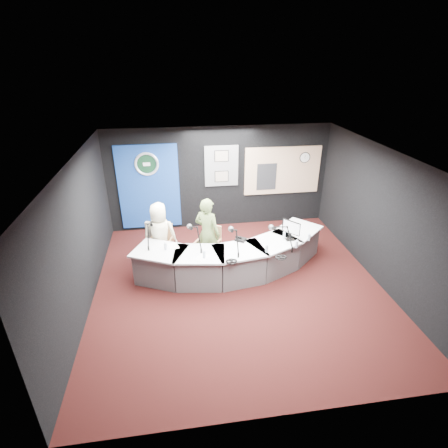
{
  "coord_description": "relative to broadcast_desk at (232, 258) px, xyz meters",
  "views": [
    {
      "loc": [
        -1.2,
        -5.99,
        4.48
      ],
      "look_at": [
        -0.2,
        0.8,
        1.1
      ],
      "focal_mm": 28.0,
      "sensor_mm": 36.0,
      "label": 1
    }
  ],
  "objects": [
    {
      "name": "boom_mic_d",
      "position": [
        1.0,
        -0.3,
        0.68
      ],
      "size": [
        0.44,
        0.65,
        0.6
      ],
      "primitive_type": null,
      "color": "black",
      "rests_on": "broadcast_desk"
    },
    {
      "name": "boom_mic_c",
      "position": [
        -0.01,
        -0.29,
        0.68
      ],
      "size": [
        0.17,
        0.74,
        0.6
      ],
      "primitive_type": null,
      "color": "black",
      "rests_on": "broadcast_desk"
    },
    {
      "name": "notepad",
      "position": [
        -0.71,
        -0.5,
        0.38
      ],
      "size": [
        0.33,
        0.36,
        0.0
      ],
      "primitive_type": "cube",
      "rotation": [
        0.0,
        0.0,
        -0.52
      ],
      "color": "white",
      "rests_on": "broadcast_desk"
    },
    {
      "name": "water_bottles",
      "position": [
        0.13,
        -0.25,
        0.46
      ],
      "size": [
        3.19,
        0.61,
        0.18
      ],
      "primitive_type": null,
      "color": "silver",
      "rests_on": "broadcast_desk"
    },
    {
      "name": "wall_left",
      "position": [
        -2.95,
        -0.55,
        1.02
      ],
      "size": [
        0.02,
        6.0,
        2.8
      ],
      "primitive_type": "cube",
      "color": "black",
      "rests_on": "ground"
    },
    {
      "name": "framed_photo_lower",
      "position": [
        0.1,
        2.39,
        1.09
      ],
      "size": [
        0.34,
        0.02,
        0.27
      ],
      "primitive_type": "cube",
      "color": "gray",
      "rests_on": "pinboard"
    },
    {
      "name": "armchair_left",
      "position": [
        -1.57,
        0.58,
        0.06
      ],
      "size": [
        0.6,
        0.6,
        0.86
      ],
      "primitive_type": null,
      "rotation": [
        0.0,
        0.0,
        -0.27
      ],
      "color": "#A9774D",
      "rests_on": "ground"
    },
    {
      "name": "headphones_far",
      "position": [
        -0.15,
        -0.75,
        0.39
      ],
      "size": [
        0.24,
        0.24,
        0.04
      ],
      "primitive_type": "torus",
      "color": "black",
      "rests_on": "broadcast_desk"
    },
    {
      "name": "booth_glow",
      "position": [
        1.8,
        2.41,
        1.18
      ],
      "size": [
        2.0,
        0.02,
        1.2
      ],
      "primitive_type": "cube",
      "color": "beige",
      "rests_on": "booth_window_frame"
    },
    {
      "name": "boom_mic_b",
      "position": [
        -0.81,
        -0.04,
        0.68
      ],
      "size": [
        0.32,
        0.71,
        0.6
      ],
      "primitive_type": null,
      "color": "black",
      "rests_on": "broadcast_desk"
    },
    {
      "name": "seal_center",
      "position": [
        -1.85,
        2.38,
        1.52
      ],
      "size": [
        0.48,
        0.01,
        0.48
      ],
      "primitive_type": "cylinder",
      "rotation": [
        1.57,
        0.0,
        0.0
      ],
      "color": "black",
      "rests_on": "backdrop_panel"
    },
    {
      "name": "equipment_rack",
      "position": [
        1.35,
        2.39,
        1.03
      ],
      "size": [
        0.55,
        0.02,
        0.75
      ],
      "primitive_type": "cube",
      "color": "black",
      "rests_on": "booth_window_frame"
    },
    {
      "name": "ceiling",
      "position": [
        0.05,
        -0.55,
        2.42
      ],
      "size": [
        6.0,
        6.0,
        0.02
      ],
      "primitive_type": "cube",
      "color": "silver",
      "rests_on": "ground"
    },
    {
      "name": "wall_right",
      "position": [
        3.05,
        -0.55,
        1.02
      ],
      "size": [
        0.02,
        6.0,
        2.8
      ],
      "primitive_type": "cube",
      "color": "black",
      "rests_on": "ground"
    },
    {
      "name": "agency_seal",
      "position": [
        -1.85,
        2.38,
        1.52
      ],
      "size": [
        0.63,
        0.07,
        0.63
      ],
      "primitive_type": "torus",
      "rotation": [
        1.57,
        0.0,
        0.0
      ],
      "color": "silver",
      "rests_on": "backdrop_panel"
    },
    {
      "name": "person_woman",
      "position": [
        -0.51,
        0.36,
        0.46
      ],
      "size": [
        0.73,
        0.68,
        1.68
      ],
      "primitive_type": "imported",
      "rotation": [
        0.0,
        0.0,
        2.52
      ],
      "color": "#5A6E3A",
      "rests_on": "ground"
    },
    {
      "name": "broadcast_desk",
      "position": [
        0.0,
        0.0,
        0.0
      ],
      "size": [
        4.5,
        1.9,
        0.75
      ],
      "primitive_type": null,
      "color": "silver",
      "rests_on": "ground"
    },
    {
      "name": "headphones_near",
      "position": [
        0.86,
        -0.75,
        0.39
      ],
      "size": [
        0.23,
        0.23,
        0.04
      ],
      "primitive_type": "torus",
      "color": "black",
      "rests_on": "broadcast_desk"
    },
    {
      "name": "booth_window_frame",
      "position": [
        1.8,
        2.42,
        1.18
      ],
      "size": [
        2.12,
        0.06,
        1.32
      ],
      "primitive_type": "cube",
      "color": "tan",
      "rests_on": "wall_back"
    },
    {
      "name": "backdrop_panel",
      "position": [
        -1.85,
        2.42,
        0.88
      ],
      "size": [
        1.6,
        0.05,
        2.3
      ],
      "primitive_type": "cube",
      "color": "navy",
      "rests_on": "wall_back"
    },
    {
      "name": "paper_stack",
      "position": [
        -1.28,
        0.05,
        0.38
      ],
      "size": [
        0.24,
        0.3,
        0.0
      ],
      "primitive_type": "cube",
      "rotation": [
        0.0,
        0.0,
        0.23
      ],
      "color": "white",
      "rests_on": "broadcast_desk"
    },
    {
      "name": "desk_phone",
      "position": [
        0.2,
        0.09,
        0.4
      ],
      "size": [
        0.28,
        0.27,
        0.05
      ],
      "primitive_type": "cube",
      "rotation": [
        0.0,
        0.0,
        -0.6
      ],
      "color": "black",
      "rests_on": "broadcast_desk"
    },
    {
      "name": "wall_clock",
      "position": [
        2.4,
        2.39,
        1.52
      ],
      "size": [
        0.28,
        0.01,
        0.28
      ],
      "primitive_type": "cylinder",
      "rotation": [
        1.57,
        0.0,
        0.0
      ],
      "color": "white",
      "rests_on": "booth_window_frame"
    },
    {
      "name": "draped_jacket",
      "position": [
        -1.66,
        0.82,
        0.24
      ],
      "size": [
        0.51,
        0.23,
        0.7
      ],
      "primitive_type": "cube",
      "rotation": [
        0.0,
        0.0,
        -0.27
      ],
      "color": "gray",
      "rests_on": "armchair_left"
    },
    {
      "name": "armchair_right",
      "position": [
        -0.51,
        0.36,
        0.15
      ],
      "size": [
        0.81,
        0.81,
        1.05
      ],
      "primitive_type": null,
      "rotation": [
        0.0,
        0.0,
        -0.55
      ],
      "color": "#A9774D",
      "rests_on": "ground"
    },
    {
      "name": "computer_monitor",
      "position": [
        1.28,
        -0.05,
        0.7
      ],
      "size": [
        0.31,
        0.36,
        0.31
      ],
      "primitive_type": "cube",
      "rotation": [
        0.0,
        0.0,
        -0.87
      ],
      "color": "black",
      "rests_on": "broadcast_desk"
    },
    {
      "name": "framed_photo_upper",
      "position": [
        0.1,
        2.39,
        1.65
      ],
      "size": [
        0.34,
        0.02,
        0.27
      ],
      "primitive_type": "cube",
      "color": "gray",
      "rests_on": "pinboard"
    },
    {
      "name": "boom_mic_a",
      "position": [
        -1.75,
        0.25,
        0.68
      ],
      "size": [
        0.2,
        0.73,
        0.6
      ],
      "primitive_type": null,
      "color": "black",
      "rests_on": "broadcast_desk"
    },
    {
      "name": "pinboard",
      "position": [
        0.1,
        2.42,
        1.38
      ],
      "size": [
        0.9,
        0.04,
        1.1
      ],
      "primitive_type": "cube",
      "color": "slate",
      "rests_on": "wall_back"
    },
    {
      "name": "wall_front",
      "position": [
        0.05,
        -3.55,
        1.02
      ],
      "size": [
        6.0,
        0.02,
        2.8
      ],
      "primitive_type": "cube",
      "color": "black",
      "rests_on": "ground"
    },
    {
      "name": "person_man",
      "position": [
        -1.57,
        0.58,
        0.39
      ],
      "size": [
        0.8,
        0.56,
        1.54
      ],
      "primitive_type": "imported",
      "rotation": [
        0.0,
        0.0,
        3.04
      ],
      "color": "#F0E5C0",
      "rests_on": "ground"
    },
    {
      "name": "wall_back",
      "position": [
        0.05,
        2.45,
        1.02
      ],
      "size": [
        6.0,
        0.02,
        2.8
      ],
      "primitive_type": "cube",
      "color": "black",
      "rests_on": "ground"
    },
    {
      "name": "ground",
      "position": [
        0.05,
        -0.55,
        -0.38
      ],
      "size": [
        6.0,
        6.0,
        0.0
      ],
      "primitive_type": "plane",
      "color": "black",
      "rests_on": "ground"
    }
  ]
}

